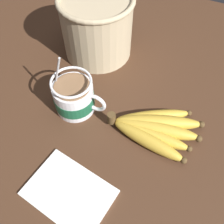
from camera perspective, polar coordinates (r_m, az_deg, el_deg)
table at (r=64.63cm, az=-0.10°, el=-0.80°), size 122.45×122.45×2.71cm
coffee_mug at (r=61.78cm, az=-8.59°, el=3.38°), size 15.14×9.96×16.41cm
banana_bunch at (r=59.75cm, az=9.53°, el=-3.69°), size 22.25×15.97×4.09cm
woven_basket at (r=73.44cm, az=-3.46°, el=19.11°), size 20.56×20.56×17.58cm
napkin at (r=54.90cm, az=-9.70°, el=-17.71°), size 19.18×14.96×0.60cm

